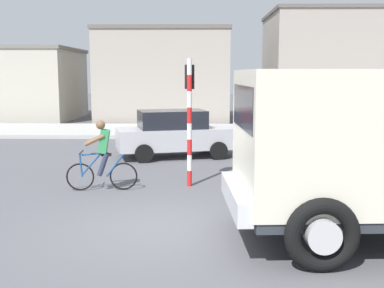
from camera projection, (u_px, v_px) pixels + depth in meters
ground_plane at (161, 227)px, 9.08m from camera, size 120.00×120.00×0.00m
sidewalk_far at (186, 131)px, 23.60m from camera, size 80.00×5.00×0.16m
cyclist at (102, 155)px, 11.80m from camera, size 1.73×0.51×1.72m
traffic_light_pole at (190, 104)px, 12.14m from camera, size 0.24×0.43×3.20m
car_red_near at (175, 133)px, 16.55m from camera, size 4.30×2.66×1.60m
building_mid_block at (165, 76)px, 29.26m from camera, size 7.66×6.61×5.40m
building_corner_right at (341, 66)px, 30.79m from camera, size 9.24×7.64×6.62m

